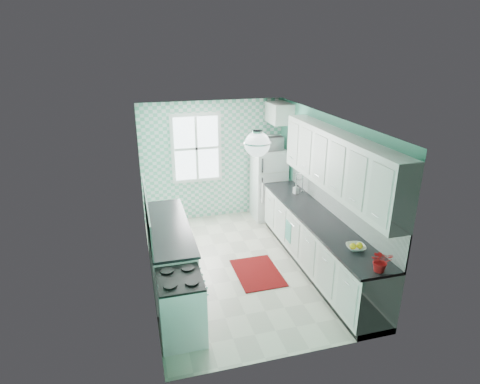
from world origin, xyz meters
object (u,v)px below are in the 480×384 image
object	(u,v)px
fridge	(268,184)
potted_plant	(381,261)
stove	(181,305)
fruit_bowl	(356,247)
microwave	(270,143)
ceiling_light	(257,144)
sink	(293,194)

from	to	relation	value
fridge	potted_plant	xyz separation A→B (m)	(0.09, -3.91, 0.33)
stove	fruit_bowl	xyz separation A→B (m)	(2.40, -0.07, 0.52)
fruit_bowl	microwave	distance (m)	3.41
ceiling_light	sink	bearing A→B (deg)	51.26
sink	fridge	bearing A→B (deg)	92.29
fruit_bowl	microwave	size ratio (longest dim) A/B	0.50
sink	microwave	distance (m)	1.33
ceiling_light	microwave	size ratio (longest dim) A/B	0.68
ceiling_light	potted_plant	xyz separation A→B (m)	(1.20, -1.29, -1.24)
fruit_bowl	microwave	world-z (taller)	microwave
fridge	fruit_bowl	distance (m)	3.35
sink	microwave	size ratio (longest dim) A/B	1.04
ceiling_light	fruit_bowl	xyz separation A→B (m)	(1.20, -0.72, -1.35)
ceiling_light	potted_plant	world-z (taller)	ceiling_light
microwave	sink	bearing A→B (deg)	96.33
fridge	fruit_bowl	xyz separation A→B (m)	(0.09, -3.34, 0.22)
fridge	stove	world-z (taller)	fridge
ceiling_light	fruit_bowl	world-z (taller)	ceiling_light
potted_plant	microwave	bearing A→B (deg)	91.32
fridge	fruit_bowl	size ratio (longest dim) A/B	5.83
fridge	microwave	world-z (taller)	microwave
sink	stove	bearing A→B (deg)	-140.64
fridge	potted_plant	distance (m)	3.92
fridge	stove	xyz separation A→B (m)	(-2.31, -3.27, -0.31)
potted_plant	microwave	size ratio (longest dim) A/B	0.57
fridge	potted_plant	bearing A→B (deg)	-91.01
potted_plant	ceiling_light	bearing A→B (deg)	132.93
ceiling_light	stove	distance (m)	2.32
ceiling_light	sink	xyz separation A→B (m)	(1.20, 1.50, -1.39)
fridge	microwave	bearing A→B (deg)	52.20
fridge	potted_plant	size ratio (longest dim) A/B	5.20
ceiling_light	potted_plant	distance (m)	2.15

